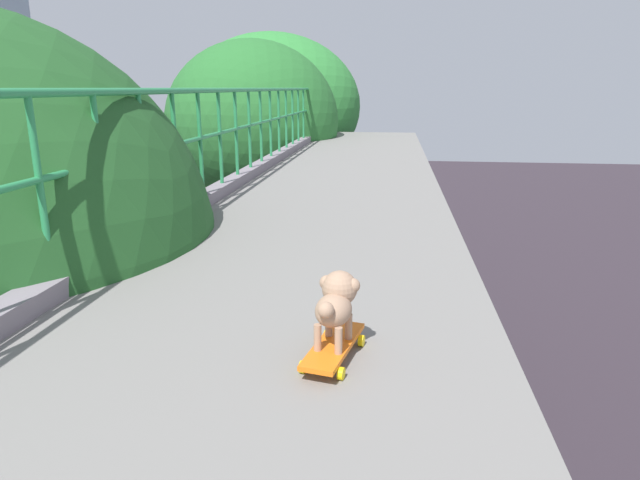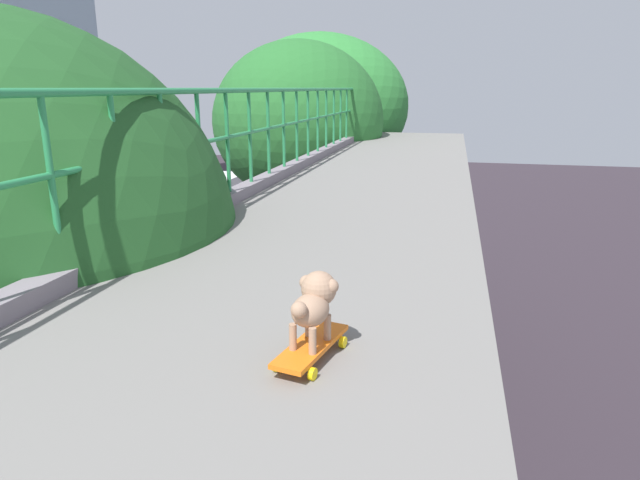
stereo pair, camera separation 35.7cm
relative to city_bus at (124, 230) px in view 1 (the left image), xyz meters
The scene contains 5 objects.
city_bus is the anchor object (origin of this frame).
roadside_tree_far 9.97m from the city_bus, 38.90° to the right, with size 4.59×4.59×8.71m.
roadside_tree_farthest 8.55m from the city_bus, 17.93° to the right, with size 5.77×5.77×9.19m.
toy_skateboard 21.15m from the city_bus, 59.87° to the right, with size 0.29×0.56×0.08m.
small_dog 21.18m from the city_bus, 59.81° to the right, with size 0.22×0.36×0.34m.
Camera 1 is at (1.82, 0.53, 7.48)m, focal length 31.01 mm.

